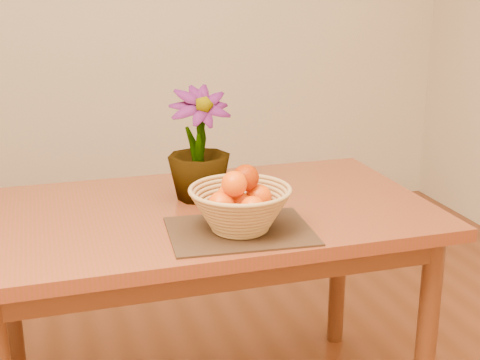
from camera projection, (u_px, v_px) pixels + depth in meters
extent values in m
cube|color=maroon|center=(205.00, 214.00, 2.08)|extent=(1.40, 0.80, 0.04)
cube|color=#502812|center=(205.00, 232.00, 2.09)|extent=(1.28, 0.68, 0.08)
cylinder|color=#502812|center=(426.00, 342.00, 2.07)|extent=(0.06, 0.06, 0.71)
cylinder|color=#502812|center=(10.00, 303.00, 2.31)|extent=(0.06, 0.06, 0.71)
cylinder|color=#502812|center=(338.00, 260.00, 2.65)|extent=(0.06, 0.06, 0.71)
cube|color=#321D12|center=(240.00, 231.00, 1.88)|extent=(0.42, 0.33, 0.01)
cylinder|color=#AA8247|center=(240.00, 229.00, 1.88)|extent=(0.15, 0.15, 0.01)
sphere|color=#D75A03|center=(240.00, 203.00, 1.85)|extent=(0.06, 0.06, 0.06)
sphere|color=#D75A03|center=(258.00, 197.00, 1.88)|extent=(0.07, 0.07, 0.07)
sphere|color=#D75A03|center=(228.00, 196.00, 1.90)|extent=(0.07, 0.07, 0.07)
sphere|color=#D75A03|center=(221.00, 205.00, 1.82)|extent=(0.07, 0.07, 0.07)
sphere|color=#D75A03|center=(252.00, 208.00, 1.80)|extent=(0.07, 0.07, 0.07)
sphere|color=#D75A03|center=(246.00, 178.00, 1.86)|extent=(0.07, 0.07, 0.07)
sphere|color=#D75A03|center=(234.00, 184.00, 1.81)|extent=(0.07, 0.07, 0.07)
sphere|color=#D75A03|center=(246.00, 178.00, 1.86)|extent=(0.07, 0.07, 0.07)
imported|color=#1B4F16|center=(199.00, 144.00, 2.11)|extent=(0.21, 0.21, 0.36)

